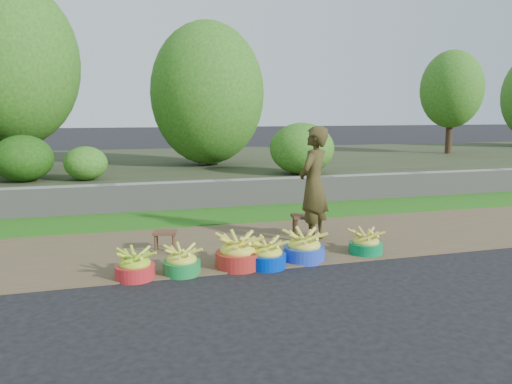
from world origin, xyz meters
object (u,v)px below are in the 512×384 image
object	(u,v)px
stool_left	(165,235)
stool_right	(304,219)
basin_d	(267,255)
basin_b	(182,262)
basin_e	(304,247)
basin_c	(238,253)
vendor_woman	(314,184)
basin_a	(135,266)
basin_f	(366,243)

from	to	relation	value
stool_left	stool_right	distance (m)	2.15
basin_d	stool_right	size ratio (longest dim) A/B	1.18
basin_b	basin_e	distance (m)	1.58
basin_d	basin_e	size ratio (longest dim) A/B	0.90
basin_c	vendor_woman	world-z (taller)	vendor_woman
basin_a	vendor_woman	distance (m)	2.85
basin_c	stool_right	size ratio (longest dim) A/B	1.38
stool_left	stool_right	xyz separation A→B (m)	(2.13, 0.25, 0.04)
stool_right	basin_d	bearing A→B (deg)	-128.06
stool_right	basin_f	bearing A→B (deg)	-68.36
basin_d	basin_f	distance (m)	1.45
basin_e	stool_right	bearing A→B (deg)	68.21
basin_b	basin_d	world-z (taller)	basin_d
basin_b	basin_e	size ratio (longest dim) A/B	0.85
basin_a	stool_left	distance (m)	1.11
basin_d	basin_b	bearing A→B (deg)	178.32
basin_f	stool_left	bearing A→B (deg)	161.50
basin_c	basin_e	size ratio (longest dim) A/B	1.06
basin_c	stool_left	bearing A→B (deg)	129.81
basin_b	basin_f	size ratio (longest dim) A/B	1.00
basin_c	stool_right	distance (m)	1.80
basin_a	basin_d	xyz separation A→B (m)	(1.58, -0.02, 0.01)
basin_d	stool_left	size ratio (longest dim) A/B	1.35
basin_a	basin_e	bearing A→B (deg)	2.80
basin_c	vendor_woman	xyz separation A→B (m)	(1.35, 0.88, 0.67)
basin_b	stool_right	distance (m)	2.40
basin_b	basin_e	bearing A→B (deg)	3.24
basin_b	stool_left	xyz separation A→B (m)	(-0.09, 0.99, 0.09)
basin_f	stool_left	world-z (taller)	basin_f
basin_e	basin_a	bearing A→B (deg)	-177.20
stool_left	vendor_woman	world-z (taller)	vendor_woman
basin_b	stool_left	distance (m)	1.00
stool_left	stool_right	bearing A→B (deg)	6.79
vendor_woman	basin_d	bearing A→B (deg)	0.54
basin_a	basin_e	size ratio (longest dim) A/B	0.86
basin_d	stool_right	bearing A→B (deg)	51.94
basin_e	basin_f	distance (m)	0.91
basin_c	basin_d	xyz separation A→B (m)	(0.34, -0.08, -0.03)
basin_e	stool_right	world-z (taller)	basin_e
basin_a	stool_left	xyz separation A→B (m)	(0.45, 1.01, 0.09)
basin_e	vendor_woman	size ratio (longest dim) A/B	0.31
basin_a	stool_left	world-z (taller)	basin_a
basin_d	stool_left	world-z (taller)	basin_d
basin_d	stool_right	distance (m)	1.63
stool_left	basin_f	bearing A→B (deg)	-18.50
basin_a	basin_f	distance (m)	3.03
basin_f	vendor_woman	bearing A→B (deg)	118.67
basin_b	stool_right	xyz separation A→B (m)	(2.04, 1.25, 0.13)
basin_b	stool_right	size ratio (longest dim) A/B	1.11
basin_d	basin_a	bearing A→B (deg)	179.41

